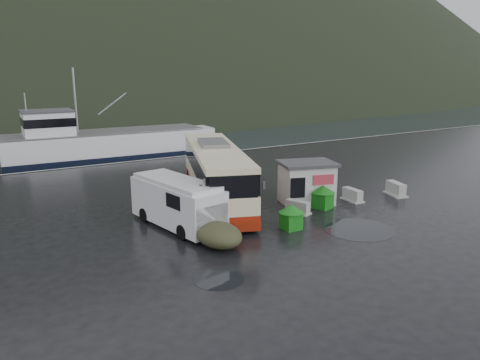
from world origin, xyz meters
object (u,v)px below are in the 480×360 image
jersey_barrier_a (352,201)px  jersey_barrier_b (297,213)px  waste_bin_right (322,208)px  jersey_barrier_c (395,195)px  white_van (178,226)px  ticket_kiosk (306,203)px  dome_tent (219,246)px  fishing_trawler (106,148)px  coach_bus (216,201)px  waste_bin_left (291,229)px

jersey_barrier_a → jersey_barrier_b: jersey_barrier_a is taller
waste_bin_right → jersey_barrier_c: (6.22, -0.26, 0.00)m
jersey_barrier_c → white_van: bearing=173.6°
jersey_barrier_a → ticket_kiosk: bearing=157.7°
waste_bin_right → dome_tent: bearing=-165.4°
fishing_trawler → waste_bin_right: bearing=-77.4°
jersey_barrier_c → fishing_trawler: 31.34m
coach_bus → jersey_barrier_c: 12.17m
fishing_trawler → waste_bin_left: bearing=-85.4°
white_van → jersey_barrier_c: 15.33m
jersey_barrier_a → white_van: bearing=174.1°
waste_bin_left → coach_bus: bearing=97.4°
coach_bus → white_van: size_ratio=2.10×
waste_bin_left → fishing_trawler: 30.96m
jersey_barrier_b → ticket_kiosk: bearing=38.8°
ticket_kiosk → jersey_barrier_a: 3.11m
jersey_barrier_b → fishing_trawler: 29.11m
coach_bus → jersey_barrier_b: (2.90, -4.82, 0.00)m
jersey_barrier_b → jersey_barrier_c: size_ratio=0.87×
waste_bin_left → dome_tent: 4.49m
waste_bin_left → jersey_barrier_b: (2.02, 2.01, 0.00)m
dome_tent → jersey_barrier_b: size_ratio=1.87×
jersey_barrier_a → jersey_barrier_c: size_ratio=0.90×
dome_tent → jersey_barrier_c: size_ratio=1.62×
jersey_barrier_a → jersey_barrier_c: 3.53m
waste_bin_left → jersey_barrier_c: bearing=10.0°
white_van → ticket_kiosk: ticket_kiosk is taller
waste_bin_right → jersey_barrier_a: (2.72, 0.24, 0.00)m
coach_bus → ticket_kiosk: bearing=-15.4°
ticket_kiosk → jersey_barrier_c: (6.37, -1.68, 0.00)m
jersey_barrier_c → waste_bin_right: bearing=177.6°
coach_bus → fishing_trawler: size_ratio=0.55×
waste_bin_left → dome_tent: (-4.49, -0.15, 0.00)m
jersey_barrier_a → jersey_barrier_c: jersey_barrier_c is taller
coach_bus → fishing_trawler: bearing=111.2°
dome_tent → jersey_barrier_c: 14.81m
waste_bin_left → jersey_barrier_a: size_ratio=0.85×
dome_tent → jersey_barrier_c: bearing=7.5°
coach_bus → jersey_barrier_a: 8.84m
white_van → dome_tent: bearing=-91.4°
waste_bin_left → jersey_barrier_a: (6.70, 2.29, 0.00)m
coach_bus → ticket_kiosk: (4.71, -3.37, 0.00)m
coach_bus → jersey_barrier_a: size_ratio=8.36×
jersey_barrier_c → jersey_barrier_b: bearing=178.4°
coach_bus → ticket_kiosk: 5.79m
waste_bin_left → waste_bin_right: waste_bin_right is taller
dome_tent → jersey_barrier_b: 6.86m
coach_bus → jersey_barrier_c: bearing=-4.4°
fishing_trawler → white_van: bearing=-95.6°
jersey_barrier_b → jersey_barrier_c: bearing=-1.6°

